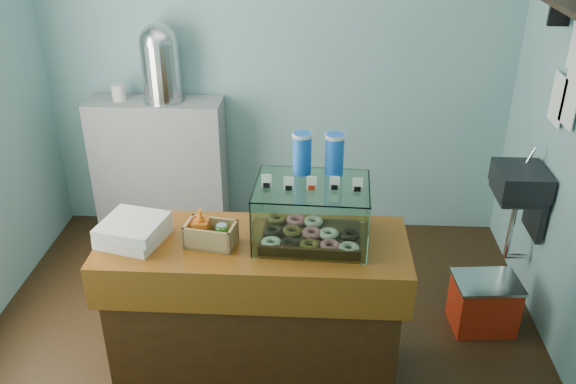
# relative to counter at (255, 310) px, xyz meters

# --- Properties ---
(ground) EXTENTS (3.50, 3.50, 0.00)m
(ground) POSITION_rel_counter_xyz_m (0.00, 0.25, -0.46)
(ground) COLOR black
(ground) RESTS_ON ground
(room_shell) EXTENTS (3.54, 3.04, 2.82)m
(room_shell) POSITION_rel_counter_xyz_m (0.03, 0.26, 1.25)
(room_shell) COLOR #70A1A3
(room_shell) RESTS_ON ground
(counter) EXTENTS (1.60, 0.60, 0.90)m
(counter) POSITION_rel_counter_xyz_m (0.00, 0.00, 0.00)
(counter) COLOR #3F200C
(counter) RESTS_ON ground
(back_shelf) EXTENTS (1.00, 0.32, 1.10)m
(back_shelf) POSITION_rel_counter_xyz_m (-0.90, 1.57, 0.09)
(back_shelf) COLOR gray
(back_shelf) RESTS_ON ground
(display_case) EXTENTS (0.59, 0.45, 0.53)m
(display_case) POSITION_rel_counter_xyz_m (0.30, 0.07, 0.62)
(display_case) COLOR #361A10
(display_case) RESTS_ON counter
(condiment_crate) EXTENTS (0.27, 0.19, 0.19)m
(condiment_crate) POSITION_rel_counter_xyz_m (-0.22, -0.03, 0.51)
(condiment_crate) COLOR #AA8355
(condiment_crate) RESTS_ON counter
(pastry_boxes) EXTENTS (0.37, 0.37, 0.12)m
(pastry_boxes) POSITION_rel_counter_xyz_m (-0.61, -0.02, 0.50)
(pastry_boxes) COLOR silver
(pastry_boxes) RESTS_ON counter
(coffee_urn) EXTENTS (0.31, 0.31, 0.57)m
(coffee_urn) POSITION_rel_counter_xyz_m (-0.82, 1.58, 0.94)
(coffee_urn) COLOR silver
(coffee_urn) RESTS_ON back_shelf
(red_cooler) EXTENTS (0.42, 0.34, 0.35)m
(red_cooler) POSITION_rel_counter_xyz_m (1.39, 0.50, -0.28)
(red_cooler) COLOR red
(red_cooler) RESTS_ON ground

